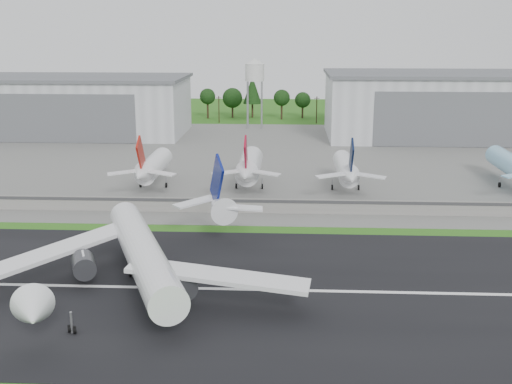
# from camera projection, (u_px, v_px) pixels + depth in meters

# --- Properties ---
(ground) EXTENTS (600.00, 600.00, 0.00)m
(ground) POSITION_uv_depth(u_px,v_px,m) (222.00, 316.00, 96.30)
(ground) COLOR #215915
(ground) RESTS_ON ground
(runway) EXTENTS (320.00, 60.00, 0.10)m
(runway) POSITION_uv_depth(u_px,v_px,m) (229.00, 289.00, 105.96)
(runway) COLOR black
(runway) RESTS_ON ground
(runway_centerline) EXTENTS (220.00, 1.00, 0.02)m
(runway_centerline) POSITION_uv_depth(u_px,v_px,m) (229.00, 289.00, 105.95)
(runway_centerline) COLOR white
(runway_centerline) RESTS_ON runway
(apron) EXTENTS (320.00, 150.00, 0.10)m
(apron) POSITION_uv_depth(u_px,v_px,m) (259.00, 158.00, 212.33)
(apron) COLOR slate
(apron) RESTS_ON ground
(blast_fence) EXTENTS (240.00, 0.61, 3.50)m
(blast_fence) POSITION_uv_depth(u_px,v_px,m) (246.00, 206.00, 149.02)
(blast_fence) COLOR gray
(blast_fence) RESTS_ON ground
(hangar_west) EXTENTS (97.00, 44.00, 23.20)m
(hangar_west) POSITION_uv_depth(u_px,v_px,m) (65.00, 105.00, 256.85)
(hangar_west) COLOR silver
(hangar_west) RESTS_ON ground
(hangar_east) EXTENTS (102.00, 47.00, 25.20)m
(hangar_east) POSITION_uv_depth(u_px,v_px,m) (457.00, 105.00, 248.89)
(hangar_east) COLOR silver
(hangar_east) RESTS_ON ground
(water_tower) EXTENTS (8.40, 8.40, 29.40)m
(water_tower) POSITION_uv_depth(u_px,v_px,m) (255.00, 70.00, 269.31)
(water_tower) COLOR #99999E
(water_tower) RESTS_ON ground
(utility_poles) EXTENTS (230.00, 3.00, 12.00)m
(utility_poles) POSITION_uv_depth(u_px,v_px,m) (268.00, 123.00, 289.70)
(utility_poles) COLOR black
(utility_poles) RESTS_ON ground
(treeline) EXTENTS (320.00, 16.00, 22.00)m
(treeline) POSITION_uv_depth(u_px,v_px,m) (269.00, 118.00, 304.21)
(treeline) COLOR black
(treeline) RESTS_ON ground
(main_airliner) EXTENTS (53.24, 57.20, 18.17)m
(main_airliner) POSITION_uv_depth(u_px,v_px,m) (142.00, 261.00, 105.07)
(main_airliner) COLOR white
(main_airliner) RESTS_ON runway
(parked_jet_red_a) EXTENTS (7.36, 31.29, 16.56)m
(parked_jet_red_a) POSITION_uv_depth(u_px,v_px,m) (152.00, 167.00, 170.13)
(parked_jet_red_a) COLOR white
(parked_jet_red_a) RESTS_ON ground
(parked_jet_red_b) EXTENTS (7.36, 31.29, 16.86)m
(parked_jet_red_b) POSITION_uv_depth(u_px,v_px,m) (249.00, 167.00, 168.81)
(parked_jet_red_b) COLOR silver
(parked_jet_red_b) RESTS_ON ground
(parked_jet_navy) EXTENTS (7.36, 31.29, 16.43)m
(parked_jet_navy) POSITION_uv_depth(u_px,v_px,m) (347.00, 170.00, 167.58)
(parked_jet_navy) COLOR white
(parked_jet_navy) RESTS_ON ground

